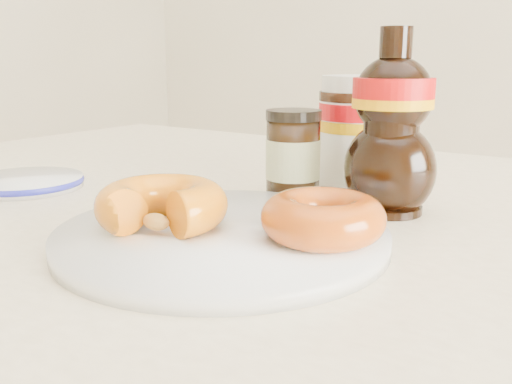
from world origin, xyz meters
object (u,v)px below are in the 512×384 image
Objects in this scene: dark_jar at (293,155)px; blue_rim_saucer at (26,182)px; plate at (222,236)px; syrup_bottle at (392,123)px; dining_table at (303,288)px; donut_whole at (323,218)px; donut_bitten at (162,205)px; nutella_jar at (357,126)px.

dark_jar is 0.72× the size of blue_rim_saucer.
syrup_bottle is (0.07, 0.18, 0.08)m from plate.
blue_rim_saucer is at bearing -163.33° from dining_table.
plate is 0.18m from dark_jar.
donut_whole is at bearing -53.98° from dining_table.
dining_table is 0.16m from plate.
donut_whole reaches higher than dining_table.
syrup_bottle is (0.07, 0.05, 0.17)m from dining_table.
plate is 2.06× the size of blue_rim_saucer.
donut_bitten is 0.24m from syrup_bottle.
dining_table is 0.17m from donut_whole.
blue_rim_saucer is at bearing -160.01° from syrup_bottle.
plate and blue_rim_saucer have the same top height.
donut_bitten is at bearing -149.05° from plate.
donut_whole is at bearing 43.54° from donut_bitten.
syrup_bottle is at bearing 0.80° from dark_jar.
dining_table is at bearing 126.02° from donut_whole.
dining_table is at bearing 16.67° from blue_rim_saucer.
donut_bitten is (-0.04, -0.03, 0.03)m from plate.
dining_table is at bearing 87.70° from plate.
syrup_bottle is 0.43m from blue_rim_saucer.
nutella_jar is 0.11m from dark_jar.
syrup_bottle is 1.34× the size of blue_rim_saucer.
donut_whole is 0.40m from blue_rim_saucer.
blue_rim_saucer is (-0.40, 0.01, -0.02)m from donut_whole.
nutella_jar is at bearing 129.27° from syrup_bottle.
dark_jar is (-0.03, -0.10, -0.02)m from nutella_jar.
donut_bitten reaches higher than blue_rim_saucer.
nutella_jar is (-0.01, 0.15, 0.15)m from dining_table.
dining_table is 0.35m from blue_rim_saucer.
donut_bitten is (-0.05, -0.15, 0.12)m from dining_table.
syrup_bottle reaches higher than blue_rim_saucer.
dark_jar reaches higher than plate.
donut_whole is 0.16m from syrup_bottle.
dining_table is 5.05× the size of plate.
donut_whole is at bearing -51.86° from dark_jar.
dining_table is 7.75× the size of syrup_bottle.
dining_table is at bearing -47.28° from dark_jar.
syrup_bottle is at bearing 33.71° from dining_table.
plate is 0.32m from blue_rim_saucer.
donut_bitten is at bearing -11.51° from blue_rim_saucer.
syrup_bottle is at bearing 66.97° from plate.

